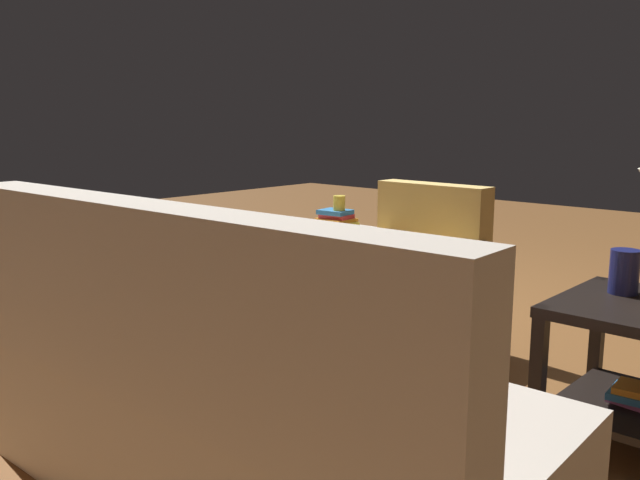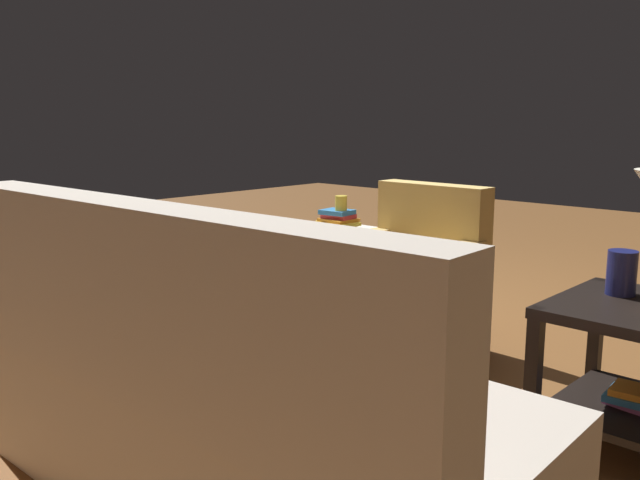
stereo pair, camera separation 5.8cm
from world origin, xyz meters
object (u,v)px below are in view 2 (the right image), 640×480
Objects in this scene: tv_remote at (335,223)px; pet_bowl_teal at (136,257)px; pet_bowl_steel at (169,261)px; laptop at (169,260)px; small_vase at (622,273)px; yellow_mug at (341,203)px; laptop_desk at (176,279)px; wicker_hamper at (337,262)px; ottoman at (272,245)px; couch at (235,409)px; armchair at (407,282)px; book_stack_hamper at (338,219)px.

tv_remote is 2.06m from pet_bowl_teal.
laptop is at bearing 146.47° from pet_bowl_steel.
tv_remote is (2.23, -0.81, -0.14)m from small_vase.
pet_bowl_steel is at bearing 6.30° from yellow_mug.
pet_bowl_teal is at bearing -27.53° from laptop.
laptop_desk is 1.50m from wicker_hamper.
ottoman is (0.42, 0.20, -0.18)m from tv_remote.
laptop_desk is at bearing -27.43° from couch.
yellow_mug is 0.50× the size of pet_bowl_teal.
laptop is at bearing 118.64° from ottoman.
laptop_desk is 2.80× the size of pet_bowl_teal.
yellow_mug is at bearing -19.14° from small_vase.
ottoman is at bearing -60.92° from laptop_desk.
small_vase is 1.73× the size of yellow_mug.
tv_remote is (1.57, -2.20, 0.16)m from couch.
laptop is 1.83× the size of pet_bowl_teal.
armchair is 1.12m from book_stack_hamper.
small_vase is 2.29m from wicker_hamper.
small_vase reaches higher than pet_bowl_steel.
tv_remote is (1.07, -0.61, 0.13)m from armchair.
laptop is 1.53m from book_stack_hamper.
laptop is 1.35× the size of book_stack_hamper.
couch is at bearing 124.79° from book_stack_hamper.
laptop_desk is 1.50m from book_stack_hamper.
book_stack_hamper is (0.23, -1.47, 0.12)m from laptop_desk.
book_stack_hamper is 1.35× the size of pet_bowl_steel.
couch is at bearing 152.57° from laptop_desk.
book_stack_hamper is at bearing -55.21° from couch.
armchair is 2.17× the size of ottoman.
yellow_mug is at bearing 150.41° from tv_remote.
couch reaches higher than wicker_hamper.
pet_bowl_steel is at bearing 12.73° from tv_remote.
yellow_mug is (-0.04, 0.01, 0.41)m from wicker_hamper.
laptop_desk is (1.90, 0.74, -0.21)m from small_vase.
tv_remote is at bearing -78.08° from laptop_desk.
tv_remote is (0.14, -0.09, -0.16)m from yellow_mug.
yellow_mug is at bearing -82.54° from laptop.
laptop_desk is 2.60m from pet_bowl_teal.
yellow_mug reaches higher than ottoman.
small_vase is 2.05m from laptop_desk.
pet_bowl_teal is at bearing 6.81° from ottoman.
book_stack_hamper is (-0.00, -0.00, 0.30)m from wicker_hamper.
couch is 11.19× the size of small_vase.
armchair is 1.81× the size of wicker_hamper.
small_vase is 1.08× the size of tv_remote.
laptop is 1.52m from yellow_mug.
book_stack_hamper is 1.69× the size of tv_remote.
wicker_hamper reaches higher than pet_bowl_teal.
laptop reaches higher than pet_bowl_teal.
pet_bowl_steel is (3.21, -1.91, -0.31)m from couch.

